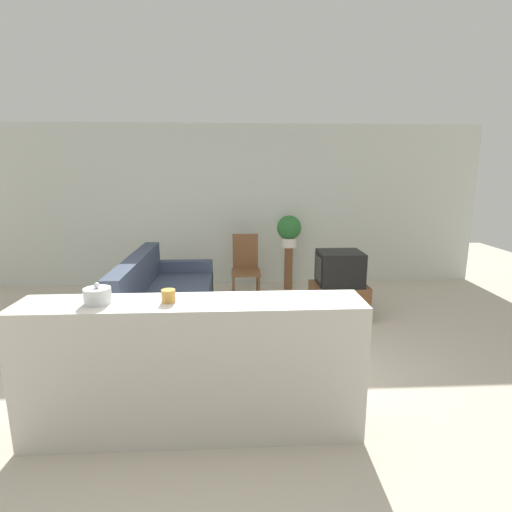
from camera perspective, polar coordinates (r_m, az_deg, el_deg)
The scene contains 11 objects.
ground_plane at distance 3.93m, azimuth -7.62°, elevation -17.74°, with size 14.00×14.00×0.00m, color beige.
wall_back at distance 6.86m, azimuth -5.74°, elevation 7.10°, with size 9.00×0.06×2.70m.
couch at distance 5.13m, azimuth -12.85°, elevation -6.77°, with size 0.97×2.10×0.92m.
tv_stand at distance 5.47m, azimuth 11.68°, elevation -6.36°, with size 0.72×0.52×0.47m.
television at distance 5.35m, azimuth 11.82°, elevation -1.71°, with size 0.57×0.50×0.44m.
wooden_chair at distance 6.19m, azimuth -1.50°, elevation -1.21°, with size 0.44×0.44×0.98m.
plant_stand at distance 6.65m, azimuth 4.65°, elevation -1.73°, with size 0.14×0.14×0.71m.
potted_plant at distance 6.52m, azimuth 4.75°, elevation 3.79°, with size 0.40×0.40×0.52m.
foreground_counter at distance 3.10m, azimuth -8.88°, elevation -15.56°, with size 2.48×0.44×1.04m.
decorative_bowl at distance 3.02m, azimuth -21.70°, elevation -5.25°, with size 0.19×0.19×0.15m.
candle_jar at distance 2.90m, azimuth -12.40°, elevation -5.57°, with size 0.10×0.10×0.09m.
Camera 1 is at (0.31, -3.39, 1.96)m, focal length 28.00 mm.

